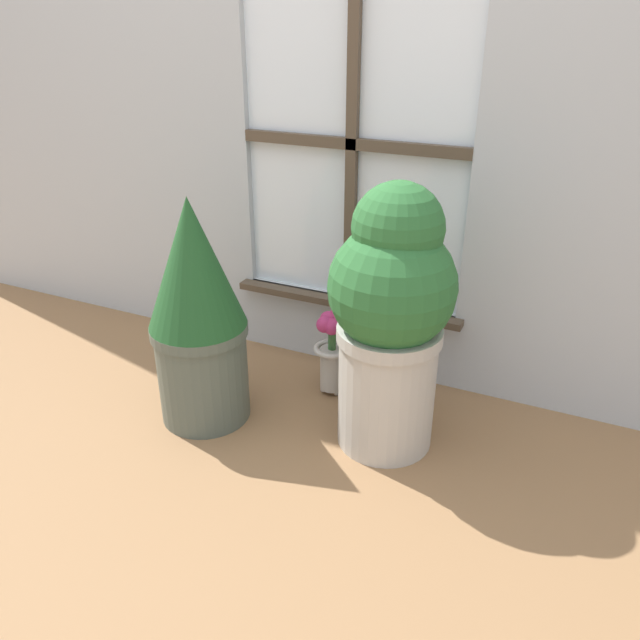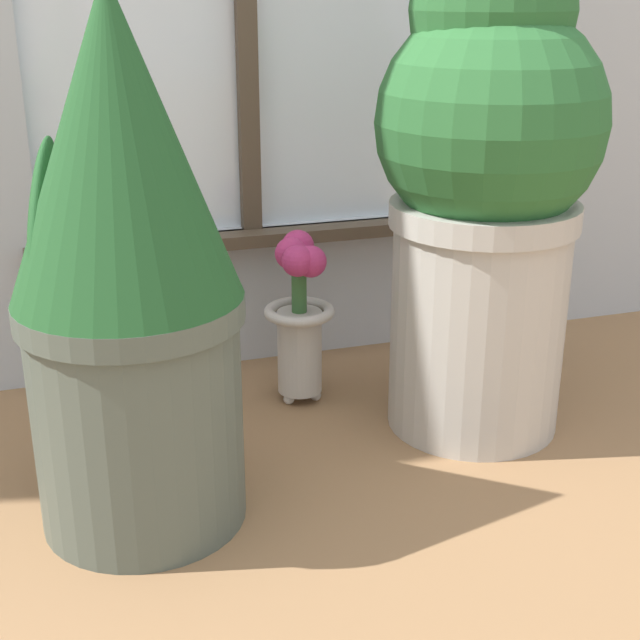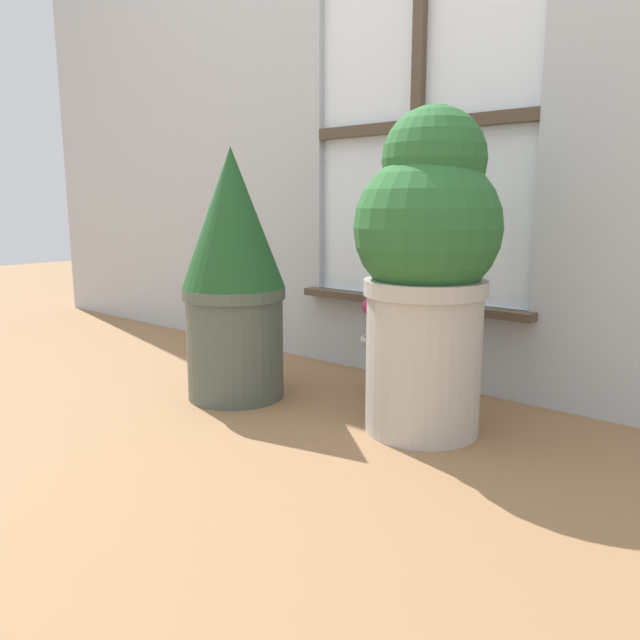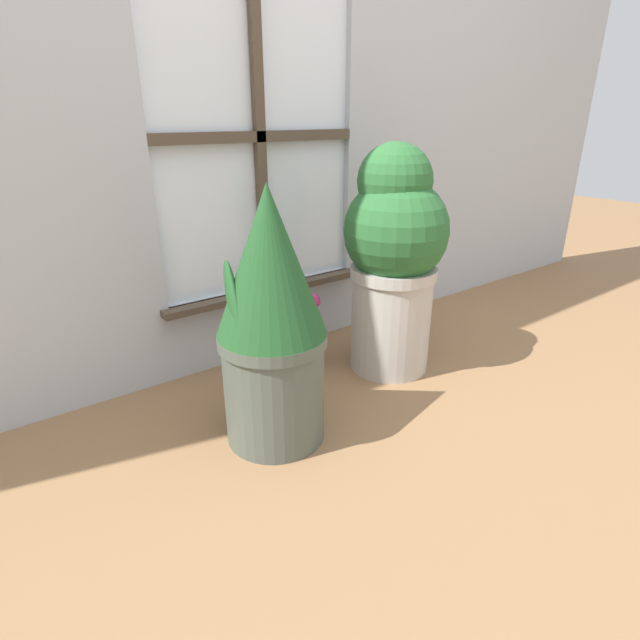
# 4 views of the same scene
# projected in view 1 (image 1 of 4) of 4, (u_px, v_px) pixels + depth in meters

# --- Properties ---
(ground_plane) EXTENTS (10.00, 10.00, 0.00)m
(ground_plane) POSITION_uv_depth(u_px,v_px,m) (260.00, 464.00, 1.81)
(ground_plane) COLOR olive
(potted_plant_left) EXTENTS (0.30, 0.30, 0.73)m
(potted_plant_left) POSITION_uv_depth(u_px,v_px,m) (197.00, 312.00, 1.88)
(potted_plant_left) COLOR #4C564C
(potted_plant_left) RESTS_ON ground_plane
(potted_plant_right) EXTENTS (0.36, 0.36, 0.80)m
(potted_plant_right) POSITION_uv_depth(u_px,v_px,m) (391.00, 314.00, 1.73)
(potted_plant_right) COLOR #B7B2A8
(potted_plant_right) RESTS_ON ground_plane
(flower_vase) EXTENTS (0.12, 0.12, 0.31)m
(flower_vase) POSITION_uv_depth(u_px,v_px,m) (331.00, 347.00, 2.08)
(flower_vase) COLOR #BCB7AD
(flower_vase) RESTS_ON ground_plane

